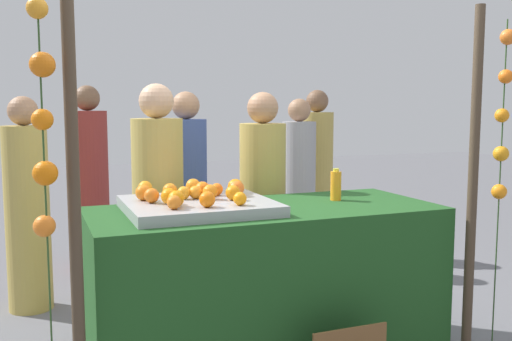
{
  "coord_description": "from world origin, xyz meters",
  "views": [
    {
      "loc": [
        -1.25,
        -3.02,
        1.52
      ],
      "look_at": [
        0.0,
        0.15,
        1.14
      ],
      "focal_mm": 40.2,
      "sensor_mm": 36.0,
      "label": 1
    }
  ],
  "objects_px": {
    "stall_counter": "(265,286)",
    "orange_0": "(240,199)",
    "vendor_right": "(263,215)",
    "juice_bottle": "(336,185)",
    "vendor_left": "(159,220)",
    "orange_1": "(233,193)"
  },
  "relations": [
    {
      "from": "stall_counter",
      "to": "vendor_right",
      "type": "relative_size",
      "value": 1.25
    },
    {
      "from": "orange_0",
      "to": "juice_bottle",
      "type": "height_order",
      "value": "juice_bottle"
    },
    {
      "from": "orange_1",
      "to": "juice_bottle",
      "type": "relative_size",
      "value": 0.43
    },
    {
      "from": "stall_counter",
      "to": "vendor_right",
      "type": "bearing_deg",
      "value": 69.11
    },
    {
      "from": "vendor_left",
      "to": "vendor_right",
      "type": "relative_size",
      "value": 1.03
    },
    {
      "from": "orange_1",
      "to": "juice_bottle",
      "type": "bearing_deg",
      "value": 8.39
    },
    {
      "from": "vendor_left",
      "to": "vendor_right",
      "type": "height_order",
      "value": "vendor_left"
    },
    {
      "from": "stall_counter",
      "to": "orange_1",
      "type": "relative_size",
      "value": 23.83
    },
    {
      "from": "juice_bottle",
      "to": "vendor_left",
      "type": "distance_m",
      "value": 1.18
    },
    {
      "from": "orange_1",
      "to": "juice_bottle",
      "type": "distance_m",
      "value": 0.72
    },
    {
      "from": "vendor_right",
      "to": "stall_counter",
      "type": "bearing_deg",
      "value": -110.89
    },
    {
      "from": "orange_0",
      "to": "vendor_right",
      "type": "height_order",
      "value": "vendor_right"
    },
    {
      "from": "orange_0",
      "to": "vendor_left",
      "type": "relative_size",
      "value": 0.04
    },
    {
      "from": "stall_counter",
      "to": "juice_bottle",
      "type": "bearing_deg",
      "value": 8.77
    },
    {
      "from": "vendor_left",
      "to": "vendor_right",
      "type": "bearing_deg",
      "value": 0.91
    },
    {
      "from": "juice_bottle",
      "to": "vendor_left",
      "type": "relative_size",
      "value": 0.12
    },
    {
      "from": "vendor_left",
      "to": "stall_counter",
      "type": "bearing_deg",
      "value": -53.65
    },
    {
      "from": "stall_counter",
      "to": "orange_0",
      "type": "relative_size",
      "value": 27.76
    },
    {
      "from": "orange_0",
      "to": "vendor_right",
      "type": "xyz_separation_m",
      "value": [
        0.49,
        0.88,
        -0.28
      ]
    },
    {
      "from": "orange_0",
      "to": "vendor_right",
      "type": "distance_m",
      "value": 1.04
    },
    {
      "from": "stall_counter",
      "to": "vendor_left",
      "type": "height_order",
      "value": "vendor_left"
    },
    {
      "from": "orange_1",
      "to": "juice_bottle",
      "type": "xyz_separation_m",
      "value": [
        0.71,
        0.11,
        -0.01
      ]
    }
  ]
}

